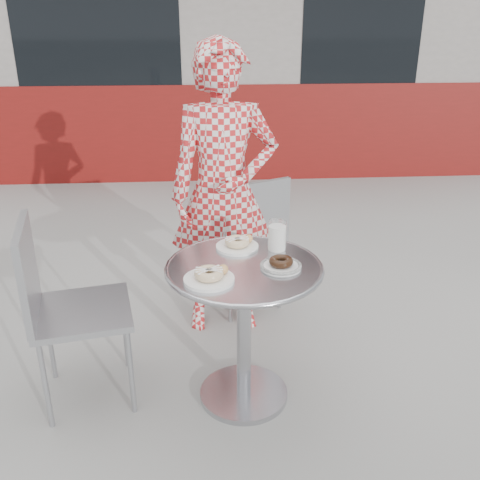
{
  "coord_description": "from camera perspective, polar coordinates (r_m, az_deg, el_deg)",
  "views": [
    {
      "loc": [
        -0.2,
        -1.98,
        1.67
      ],
      "look_at": [
        -0.05,
        0.16,
        0.75
      ],
      "focal_mm": 40.0,
      "sensor_mm": 36.0,
      "label": 1
    }
  ],
  "objects": [
    {
      "name": "ground",
      "position": [
        2.6,
        1.49,
        -16.9
      ],
      "size": [
        60.0,
        60.0,
        0.0
      ],
      "primitive_type": "plane",
      "color": "#A4A29C",
      "rests_on": "ground"
    },
    {
      "name": "storefront",
      "position": [
        7.54,
        -2.6,
        21.68
      ],
      "size": [
        6.02,
        4.55,
        3.0
      ],
      "color": "gray",
      "rests_on": "ground"
    },
    {
      "name": "bistro_table",
      "position": [
        2.34,
        0.44,
        -6.43
      ],
      "size": [
        0.68,
        0.68,
        0.68
      ],
      "rotation": [
        0.0,
        0.0,
        0.11
      ],
      "color": "silver",
      "rests_on": "ground"
    },
    {
      "name": "chair_far",
      "position": [
        3.24,
        0.3,
        -2.79
      ],
      "size": [
        0.52,
        0.53,
        0.83
      ],
      "rotation": [
        0.0,
        0.0,
        3.57
      ],
      "color": "#A4A6AC",
      "rests_on": "ground"
    },
    {
      "name": "chair_left",
      "position": [
        2.58,
        -16.3,
        -10.77
      ],
      "size": [
        0.5,
        0.49,
        0.88
      ],
      "rotation": [
        0.0,
        0.0,
        1.77
      ],
      "color": "#A4A6AC",
      "rests_on": "ground"
    },
    {
      "name": "seated_person",
      "position": [
        2.84,
        -1.75,
        4.99
      ],
      "size": [
        0.58,
        0.39,
        1.57
      ],
      "primitive_type": "imported",
      "rotation": [
        0.0,
        0.0,
        0.03
      ],
      "color": "red",
      "rests_on": "ground"
    },
    {
      "name": "plate_far",
      "position": [
        2.42,
        -0.23,
        -0.4
      ],
      "size": [
        0.19,
        0.19,
        0.05
      ],
      "rotation": [
        0.0,
        0.0,
        0.17
      ],
      "color": "white",
      "rests_on": "bistro_table"
    },
    {
      "name": "plate_near",
      "position": [
        2.13,
        -3.24,
        -3.85
      ],
      "size": [
        0.2,
        0.2,
        0.05
      ],
      "rotation": [
        0.0,
        0.0,
        0.14
      ],
      "color": "white",
      "rests_on": "bistro_table"
    },
    {
      "name": "plate_checker",
      "position": [
        2.24,
        4.38,
        -2.62
      ],
      "size": [
        0.18,
        0.18,
        0.05
      ],
      "rotation": [
        0.0,
        0.0,
        0.4
      ],
      "color": "white",
      "rests_on": "bistro_table"
    },
    {
      "name": "milk_cup",
      "position": [
        2.39,
        3.97,
        0.38
      ],
      "size": [
        0.09,
        0.09,
        0.14
      ],
      "rotation": [
        0.0,
        0.0,
        -0.06
      ],
      "color": "white",
      "rests_on": "bistro_table"
    }
  ]
}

